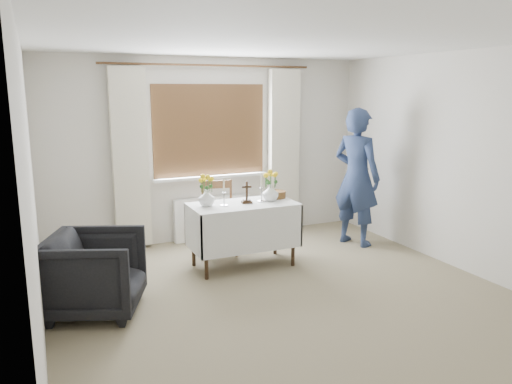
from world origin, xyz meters
The scene contains 12 objects.
ground centered at (0.00, 0.00, 0.00)m, with size 5.00×5.00×0.00m, color gray.
altar_table centered at (-0.03, 1.21, 0.38)m, with size 1.24×0.64×0.76m, color white.
wooden_chair centered at (-0.13, 1.78, 0.46)m, with size 0.43×0.43×0.93m, color #57331E, non-canonical shape.
armchair centered at (-1.78, 0.60, 0.38)m, with size 0.82×0.84×0.77m, color black.
person centered at (1.69, 1.41, 0.92)m, with size 0.67×0.44×1.84m, color navy.
radiator centered at (0.00, 2.42, 0.30)m, with size 1.10×0.10×0.60m, color white.
wooden_cross centered at (0.01, 1.21, 0.89)m, with size 0.12×0.09×0.26m, color black, non-canonical shape.
candlestick_left centered at (-0.28, 1.19, 0.92)m, with size 0.09×0.09×0.32m, color silver, non-canonical shape.
candlestick_right centered at (0.20, 1.21, 0.94)m, with size 0.10×0.10×0.35m, color silver, non-canonical shape.
flower_vase_left centered at (-0.46, 1.27, 0.86)m, with size 0.19×0.19×0.19m, color white.
flower_vase_right centered at (0.32, 1.21, 0.86)m, with size 0.19×0.19×0.20m, color white.
wicker_basket centered at (0.46, 1.34, 0.81)m, with size 0.23×0.23×0.09m, color brown.
Camera 1 is at (-2.19, -4.03, 2.06)m, focal length 35.00 mm.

